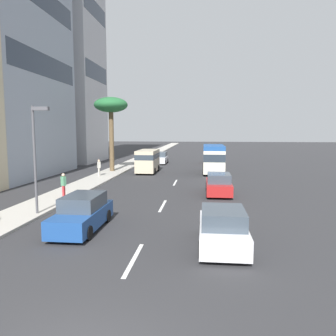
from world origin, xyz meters
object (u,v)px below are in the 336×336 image
at_px(car_second, 160,158).
at_px(van_sixth, 148,160).
at_px(pedestrian_mid_block, 64,184).
at_px(street_lamp, 36,146).
at_px(palm_tree, 111,107).
at_px(minibus_lead, 214,158).
at_px(car_fifth, 223,229).
at_px(car_seventh, 219,184).
at_px(car_third, 212,158).
at_px(car_fourth, 83,213).
at_px(pedestrian_by_tree, 99,167).

height_order(car_second, van_sixth, van_sixth).
bearing_deg(pedestrian_mid_block, street_lamp, 126.29).
height_order(palm_tree, street_lamp, palm_tree).
bearing_deg(minibus_lead, car_fifth, 179.26).
relative_size(car_fifth, car_seventh, 0.96).
height_order(car_third, van_sixth, van_sixth).
distance_m(minibus_lead, van_sixth, 7.26).
height_order(car_fourth, palm_tree, palm_tree).
xyz_separation_m(car_second, car_third, (1.32, -7.19, -0.01)).
height_order(car_second, palm_tree, palm_tree).
relative_size(pedestrian_by_tree, palm_tree, 0.20).
bearing_deg(street_lamp, van_sixth, -8.46).
height_order(pedestrian_mid_block, street_lamp, street_lamp).
bearing_deg(car_fifth, street_lamp, 68.41).
xyz_separation_m(car_seventh, pedestrian_by_tree, (7.70, 11.54, 0.31)).
xyz_separation_m(minibus_lead, car_fifth, (-23.41, 0.30, -0.92)).
bearing_deg(palm_tree, car_fourth, -167.97).
height_order(car_fourth, street_lamp, street_lamp).
bearing_deg(car_fifth, pedestrian_mid_block, 51.24).
relative_size(minibus_lead, car_fourth, 1.39).
height_order(car_seventh, pedestrian_by_tree, pedestrian_by_tree).
xyz_separation_m(minibus_lead, car_second, (9.50, 7.14, -0.90)).
relative_size(car_second, palm_tree, 0.51).
bearing_deg(pedestrian_by_tree, palm_tree, 132.50).
distance_m(car_seventh, palm_tree, 17.55).
xyz_separation_m(minibus_lead, pedestrian_by_tree, (-4.54, 11.51, -0.63)).
bearing_deg(car_seventh, street_lamp, 125.82).
xyz_separation_m(van_sixth, palm_tree, (-0.05, 4.06, 5.75)).
relative_size(minibus_lead, car_second, 1.53).
bearing_deg(car_fourth, street_lamp, -123.38).
relative_size(car_second, car_fourth, 0.91).
relative_size(van_sixth, car_seventh, 1.13).
height_order(car_third, palm_tree, palm_tree).
distance_m(car_fifth, palm_tree, 26.22).
bearing_deg(car_second, street_lamp, -5.79).
bearing_deg(minibus_lead, car_fourth, 162.65).
xyz_separation_m(car_third, car_seventh, (-23.06, 0.03, -0.02)).
xyz_separation_m(minibus_lead, street_lamp, (-19.54, 10.08, 2.15)).
bearing_deg(car_seventh, pedestrian_by_tree, 56.29).
relative_size(minibus_lead, palm_tree, 0.78).
height_order(pedestrian_mid_block, pedestrian_by_tree, pedestrian_by_tree).
distance_m(car_seventh, street_lamp, 12.85).
relative_size(car_second, van_sixth, 0.83).
distance_m(van_sixth, car_seventh, 13.87).
height_order(car_fifth, car_seventh, car_fifth).
bearing_deg(palm_tree, street_lamp, -176.33).
bearing_deg(car_third, car_fifth, 179.40).
xyz_separation_m(car_fifth, pedestrian_by_tree, (18.87, 11.20, 0.29)).
bearing_deg(pedestrian_mid_block, pedestrian_by_tree, -54.96).
relative_size(car_seventh, pedestrian_by_tree, 2.70).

